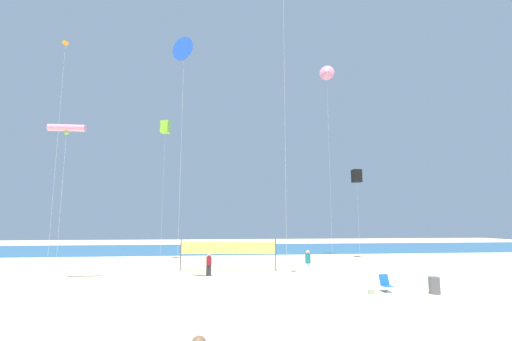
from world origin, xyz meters
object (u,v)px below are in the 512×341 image
Objects in this scene: kite_pink_tube at (67,128)px; kite_orange_diamond at (64,59)px; trash_barrel at (434,285)px; kite_lime_box at (165,127)px; volleyball_net at (228,249)px; kite_black_box at (357,176)px; beachgoer_teal_shirt at (308,261)px; kite_blue_delta at (184,50)px; folding_beach_chair at (385,283)px; kite_pink_delta at (327,72)px; beach_handbag at (371,292)px; beachgoer_maroon_shirt at (209,263)px.

kite_orange_diamond is at bearing 125.40° from kite_pink_tube.
trash_barrel is 26.89m from kite_lime_box.
volleyball_net is 16.98m from kite_black_box.
kite_blue_delta is (-8.87, -3.69, 13.82)m from beachgoer_teal_shirt.
folding_beach_chair is 2.41m from trash_barrel.
beach_handbag is at bearing -102.51° from kite_pink_delta.
kite_pink_tube is at bearing 54.77° from beachgoer_maroon_shirt.
folding_beach_chair is 0.06× the size of kite_blue_delta.
kite_pink_tube is 0.60× the size of kite_orange_diamond.
kite_lime_box is (-16.54, 17.04, 12.63)m from trash_barrel.
beachgoer_maroon_shirt is 7.08m from beachgoer_teal_shirt.
folding_beach_chair is 26.55m from kite_pink_delta.
beachgoer_teal_shirt is at bearing 101.00° from beach_handbag.
trash_barrel is 0.05× the size of kite_orange_diamond.
folding_beach_chair is 18.47m from kite_blue_delta.
volleyball_net is 0.53× the size of kite_lime_box.
kite_orange_diamond is at bearing -121.74° from kite_lime_box.
beachgoer_teal_shirt reaches higher than beachgoer_maroon_shirt.
volleyball_net reaches higher than beach_handbag.
beach_handbag is 24.95m from kite_lime_box.
beachgoer_teal_shirt is at bearing 136.90° from folding_beach_chair.
kite_pink_tube is (-21.82, -12.64, -10.51)m from kite_pink_delta.
beach_handbag is at bearing -177.63° from beachgoer_maroon_shirt.
kite_orange_diamond is (-17.70, -0.08, 14.47)m from beachgoer_teal_shirt.
folding_beach_chair is 2.96× the size of beach_handbag.
kite_black_box is 0.55× the size of kite_orange_diamond.
folding_beach_chair is 0.10× the size of kite_black_box.
trash_barrel is at bearing -92.11° from kite_pink_delta.
kite_pink_delta is 1.54× the size of kite_lime_box.
kite_pink_tube reaches higher than trash_barrel.
kite_orange_diamond is 1.22× the size of kite_lime_box.
kite_pink_tube is at bearing -112.05° from kite_lime_box.
kite_pink_tube reaches higher than kite_black_box.
beach_handbag is (8.50, -7.31, -0.73)m from beachgoer_maroon_shirt.
trash_barrel is (4.74, -7.58, -0.46)m from beachgoer_teal_shirt.
beachgoer_teal_shirt is 7.46m from beach_handbag.
beachgoer_maroon_shirt is 0.10× the size of kite_blue_delta.
kite_lime_box is (-6.14, 7.23, 11.43)m from volleyball_net.
kite_orange_diamond is (-10.62, -0.10, 14.51)m from beachgoer_maroon_shirt.
beachgoer_teal_shirt is 0.23× the size of volleyball_net.
folding_beach_chair is 0.09× the size of kite_pink_tube.
kite_blue_delta is (-3.21, -5.91, 13.09)m from volleyball_net.
folding_beach_chair is at bearing -48.48° from kite_lime_box.
folding_beach_chair is at bearing -14.85° from kite_blue_delta.
kite_pink_delta reaches higher than kite_lime_box.
kite_black_box is at bearing 25.46° from kite_pink_tube.
beachgoer_teal_shirt is 1.90× the size of folding_beach_chair.
beachgoer_maroon_shirt is 13.03m from kite_pink_tube.
kite_black_box is (6.55, 16.98, 8.35)m from beach_handbag.
trash_barrel is 20.10m from kite_blue_delta.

